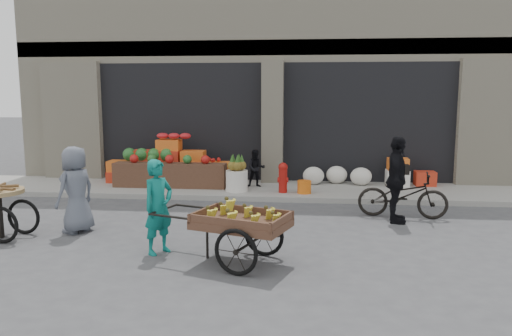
# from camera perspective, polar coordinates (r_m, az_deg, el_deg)

# --- Properties ---
(ground) EXTENTS (80.00, 80.00, 0.00)m
(ground) POSITION_cam_1_polar(r_m,az_deg,el_deg) (8.37, -0.54, -8.34)
(ground) COLOR #424244
(ground) RESTS_ON ground
(sidewalk) EXTENTS (18.00, 2.20, 0.12)m
(sidewalk) POSITION_cam_1_polar(r_m,az_deg,el_deg) (12.32, 1.58, -2.55)
(sidewalk) COLOR gray
(sidewalk) RESTS_ON ground
(building) EXTENTS (14.00, 6.45, 7.00)m
(building) POSITION_cam_1_polar(r_m,az_deg,el_deg) (16.05, 2.70, 11.90)
(building) COLOR beige
(building) RESTS_ON ground
(fruit_display) EXTENTS (3.10, 1.12, 1.24)m
(fruit_display) POSITION_cam_1_polar(r_m,az_deg,el_deg) (12.91, -9.37, 0.61)
(fruit_display) COLOR red
(fruit_display) RESTS_ON sidewalk
(pineapple_bin) EXTENTS (0.52, 0.52, 0.50)m
(pineapple_bin) POSITION_cam_1_polar(r_m,az_deg,el_deg) (11.86, -2.21, -1.47)
(pineapple_bin) COLOR silver
(pineapple_bin) RESTS_ON sidewalk
(fire_hydrant) EXTENTS (0.22, 0.22, 0.71)m
(fire_hydrant) POSITION_cam_1_polar(r_m,az_deg,el_deg) (11.68, 3.10, -0.96)
(fire_hydrant) COLOR #A5140F
(fire_hydrant) RESTS_ON sidewalk
(orange_bucket) EXTENTS (0.32, 0.32, 0.30)m
(orange_bucket) POSITION_cam_1_polar(r_m,az_deg,el_deg) (11.66, 5.54, -2.17)
(orange_bucket) COLOR orange
(orange_bucket) RESTS_ON sidewalk
(right_bay_goods) EXTENTS (3.35, 0.60, 0.70)m
(right_bay_goods) POSITION_cam_1_polar(r_m,az_deg,el_deg) (12.94, 13.42, -0.68)
(right_bay_goods) COLOR silver
(right_bay_goods) RESTS_ON sidewalk
(seated_person) EXTENTS (0.51, 0.43, 0.93)m
(seated_person) POSITION_cam_1_polar(r_m,az_deg,el_deg) (12.36, 0.01, -0.04)
(seated_person) COLOR black
(seated_person) RESTS_ON sidewalk
(banana_cart) EXTENTS (2.35, 1.52, 0.92)m
(banana_cart) POSITION_cam_1_polar(r_m,az_deg,el_deg) (7.15, -2.01, -5.75)
(banana_cart) COLOR brown
(banana_cart) RESTS_ON ground
(vendor_woman) EXTENTS (0.58, 0.63, 1.45)m
(vendor_woman) POSITION_cam_1_polar(r_m,az_deg,el_deg) (7.73, -11.10, -4.37)
(vendor_woman) COLOR #0E6F66
(vendor_woman) RESTS_ON ground
(vendor_grey) EXTENTS (0.76, 0.88, 1.53)m
(vendor_grey) POSITION_cam_1_polar(r_m,az_deg,el_deg) (9.27, -19.90, -2.34)
(vendor_grey) COLOR slate
(vendor_grey) RESTS_ON ground
(bicycle) EXTENTS (1.78, 0.83, 0.90)m
(bicycle) POSITION_cam_1_polar(r_m,az_deg,el_deg) (10.22, 16.41, -2.98)
(bicycle) COLOR black
(bicycle) RESTS_ON ground
(cyclist) EXTENTS (0.53, 1.01, 1.64)m
(cyclist) POSITION_cam_1_polar(r_m,az_deg,el_deg) (9.73, 15.76, -1.30)
(cyclist) COLOR black
(cyclist) RESTS_ON ground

